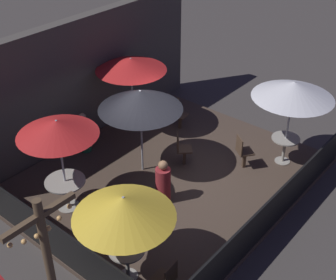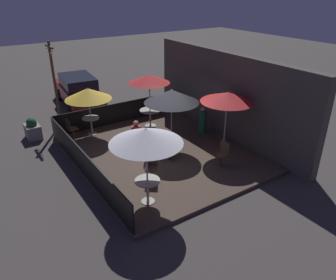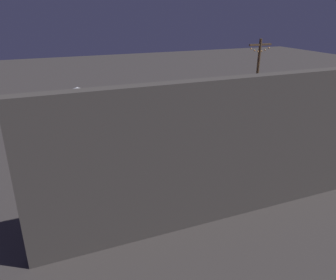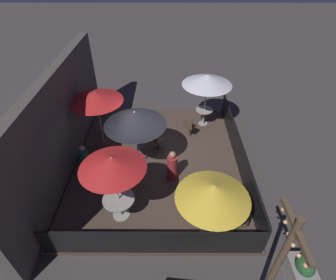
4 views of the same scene
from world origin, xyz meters
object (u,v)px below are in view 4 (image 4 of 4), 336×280
patio_chair_3 (240,220)px  dining_table_2 (204,113)px  patio_chair_2 (129,120)px  patron_0 (85,160)px  light_post (272,275)px  patio_umbrella_4 (95,97)px  dining_table_0 (209,221)px  dining_table_1 (119,202)px  patio_umbrella_1 (112,163)px  patron_1 (172,166)px  patio_umbrella_0 (213,192)px  patio_chair_1 (189,126)px  patio_chair_0 (157,140)px  patio_umbrella_2 (207,80)px  patio_umbrella_3 (135,118)px  planter_box (301,271)px

patio_chair_3 → dining_table_2: bearing=-90.8°
patio_chair_2 → patron_0: 2.94m
patio_chair_3 → light_post: bearing=79.9°
patio_umbrella_4 → light_post: bearing=-144.3°
dining_table_2 → dining_table_0: bearing=175.3°
dining_table_1 → patio_chair_2: patio_chair_2 is taller
patio_chair_2 → light_post: (-7.34, -3.62, 1.55)m
patio_umbrella_1 → patron_1: patio_umbrella_1 is taller
patio_umbrella_4 → dining_table_2: bearing=-72.1°
patio_umbrella_0 → dining_table_0: (0.00, 0.00, -1.24)m
patio_umbrella_0 → patio_chair_1: patio_umbrella_0 is taller
patio_chair_2 → light_post: 8.33m
dining_table_2 → patron_0: bearing=124.0°
patio_umbrella_1 → patron_0: size_ratio=2.01×
patio_umbrella_0 → light_post: bearing=-160.7°
patron_1 → patio_chair_0: bearing=63.2°
patio_umbrella_0 → patio_umbrella_4: patio_umbrella_4 is taller
patio_umbrella_4 → patio_chair_2: bearing=-45.0°
patio_chair_1 → light_post: size_ratio=0.25×
light_post → dining_table_2: bearing=2.1°
dining_table_1 → patio_chair_2: bearing=3.5°
patio_umbrella_2 → patio_chair_1: patio_umbrella_2 is taller
dining_table_0 → light_post: bearing=-160.7°
patio_umbrella_1 → dining_table_2: patio_umbrella_1 is taller
patio_chair_2 → patron_1: 3.49m
dining_table_2 → patio_umbrella_4: bearing=107.9°
patio_umbrella_3 → dining_table_0: 3.96m
patio_umbrella_0 → patio_chair_0: 4.30m
patio_umbrella_3 → dining_table_0: patio_umbrella_3 is taller
patio_umbrella_3 → patio_chair_1: bearing=-48.3°
patio_chair_3 → patio_umbrella_3: bearing=-47.2°
patio_umbrella_2 → light_post: size_ratio=0.62×
patio_chair_1 → patio_umbrella_1: bearing=-173.6°
patio_umbrella_2 → patron_1: 4.02m
patio_umbrella_2 → patio_chair_0: patio_umbrella_2 is taller
patio_chair_1 → patio_chair_2: bearing=114.8°
dining_table_0 → patio_chair_0: patio_chair_0 is taller
patron_1 → light_post: light_post is taller
dining_table_0 → patio_chair_3: bearing=-84.4°
patio_umbrella_3 → patio_chair_0: size_ratio=2.52×
patio_umbrella_3 → patron_0: patio_umbrella_3 is taller
dining_table_1 → patio_chair_1: size_ratio=0.99×
patio_umbrella_0 → light_post: size_ratio=0.53×
patio_umbrella_3 → patio_chair_2: 2.88m
patio_umbrella_2 → patio_umbrella_3: (-2.73, 2.70, -0.09)m
planter_box → patio_umbrella_4: bearing=47.8°
patio_umbrella_2 → patron_0: size_ratio=2.02×
patron_0 → light_post: bearing=169.4°
dining_table_2 → patron_1: 3.66m
patio_umbrella_2 → patio_umbrella_3: patio_umbrella_2 is taller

